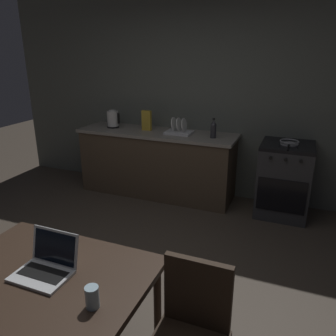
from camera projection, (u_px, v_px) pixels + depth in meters
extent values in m
plane|color=#473D33|center=(115.00, 289.00, 2.90)|extent=(12.00, 12.00, 0.00)
cube|color=#5A5F57|center=(223.00, 94.00, 4.41)|extent=(6.40, 0.10, 2.77)
cube|color=#4C3D2D|center=(157.00, 164.00, 4.70)|extent=(2.10, 0.60, 0.86)
cube|color=gray|center=(157.00, 133.00, 4.55)|extent=(2.16, 0.64, 0.04)
cube|color=#2D2D30|center=(284.00, 181.00, 4.10)|extent=(0.60, 0.60, 0.86)
cube|color=black|center=(288.00, 146.00, 3.95)|extent=(0.60, 0.60, 0.04)
cube|color=black|center=(281.00, 196.00, 3.86)|extent=(0.54, 0.01, 0.39)
cylinder|color=black|center=(270.00, 158.00, 3.76)|extent=(0.04, 0.02, 0.04)
cylinder|color=black|center=(286.00, 160.00, 3.71)|extent=(0.04, 0.02, 0.04)
cylinder|color=black|center=(301.00, 161.00, 3.65)|extent=(0.04, 0.02, 0.04)
cube|color=#332319|center=(44.00, 278.00, 1.94)|extent=(1.20, 0.89, 0.04)
cylinder|color=#332319|center=(29.00, 271.00, 2.59)|extent=(0.05, 0.05, 0.68)
cylinder|color=#332319|center=(158.00, 309.00, 2.21)|extent=(0.05, 0.05, 0.68)
cube|color=#2D2116|center=(198.00, 293.00, 1.84)|extent=(0.38, 0.04, 0.42)
cube|color=silver|center=(41.00, 276.00, 1.92)|extent=(0.32, 0.22, 0.02)
cube|color=black|center=(43.00, 273.00, 1.92)|extent=(0.28, 0.12, 0.00)
cube|color=silver|center=(55.00, 247.00, 2.00)|extent=(0.32, 0.06, 0.21)
cube|color=black|center=(54.00, 247.00, 1.99)|extent=(0.29, 0.05, 0.18)
cylinder|color=black|center=(113.00, 127.00, 4.78)|extent=(0.17, 0.17, 0.02)
cylinder|color=silver|center=(113.00, 119.00, 4.74)|extent=(0.16, 0.16, 0.21)
cylinder|color=silver|center=(112.00, 111.00, 4.70)|extent=(0.09, 0.09, 0.02)
cube|color=black|center=(119.00, 118.00, 4.70)|extent=(0.02, 0.02, 0.15)
cylinder|color=#2D2D33|center=(213.00, 131.00, 4.19)|extent=(0.07, 0.07, 0.17)
cone|color=#2D2D33|center=(214.00, 122.00, 4.15)|extent=(0.07, 0.07, 0.06)
cylinder|color=black|center=(214.00, 119.00, 4.14)|extent=(0.03, 0.03, 0.02)
cylinder|color=gray|center=(289.00, 144.00, 3.92)|extent=(0.20, 0.20, 0.01)
torus|color=gray|center=(290.00, 141.00, 3.91)|extent=(0.22, 0.22, 0.02)
cylinder|color=black|center=(288.00, 147.00, 3.75)|extent=(0.02, 0.18, 0.02)
cylinder|color=#99B7C6|center=(92.00, 297.00, 1.68)|extent=(0.07, 0.07, 0.12)
cube|color=gold|center=(147.00, 120.00, 4.57)|extent=(0.13, 0.05, 0.27)
cube|color=silver|center=(179.00, 132.00, 4.43)|extent=(0.34, 0.26, 0.03)
cylinder|color=white|center=(174.00, 124.00, 4.42)|extent=(0.04, 0.18, 0.18)
cylinder|color=white|center=(179.00, 125.00, 4.39)|extent=(0.04, 0.18, 0.18)
cylinder|color=white|center=(184.00, 125.00, 4.37)|extent=(0.04, 0.18, 0.18)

